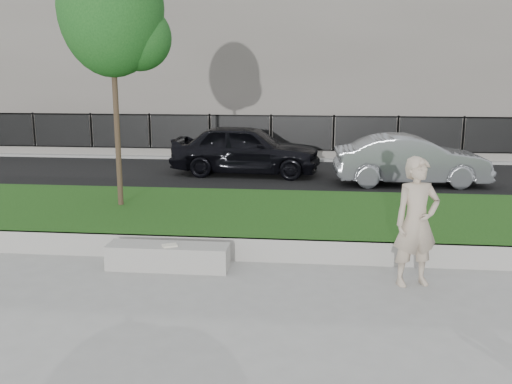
# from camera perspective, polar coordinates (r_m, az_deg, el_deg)

# --- Properties ---
(ground) EXTENTS (90.00, 90.00, 0.00)m
(ground) POSITION_cam_1_polar(r_m,az_deg,el_deg) (8.75, -0.93, -9.15)
(ground) COLOR gray
(ground) RESTS_ON ground
(grass_bank) EXTENTS (34.00, 4.00, 0.40)m
(grass_bank) POSITION_cam_1_polar(r_m,az_deg,el_deg) (11.53, 0.88, -2.81)
(grass_bank) COLOR black
(grass_bank) RESTS_ON ground
(grass_kerb) EXTENTS (34.00, 0.08, 0.40)m
(grass_kerb) POSITION_cam_1_polar(r_m,az_deg,el_deg) (9.66, -0.18, -5.81)
(grass_kerb) COLOR gray
(grass_kerb) RESTS_ON ground
(street) EXTENTS (34.00, 7.00, 0.04)m
(street) POSITION_cam_1_polar(r_m,az_deg,el_deg) (16.92, 2.57, 1.42)
(street) COLOR black
(street) RESTS_ON ground
(far_pavement) EXTENTS (34.00, 3.00, 0.12)m
(far_pavement) POSITION_cam_1_polar(r_m,az_deg,el_deg) (21.34, 3.32, 3.78)
(far_pavement) COLOR gray
(far_pavement) RESTS_ON ground
(iron_fence) EXTENTS (32.00, 0.30, 1.50)m
(iron_fence) POSITION_cam_1_polar(r_m,az_deg,el_deg) (20.29, 3.20, 4.71)
(iron_fence) COLOR slate
(iron_fence) RESTS_ON far_pavement
(building_facade) EXTENTS (34.00, 10.00, 10.00)m
(building_facade) POSITION_cam_1_polar(r_m,az_deg,el_deg) (28.16, 4.17, 15.89)
(building_facade) COLOR #6B655D
(building_facade) RESTS_ON ground
(stone_bench) EXTENTS (1.98, 0.49, 0.40)m
(stone_bench) POSITION_cam_1_polar(r_m,az_deg,el_deg) (9.42, -8.78, -6.41)
(stone_bench) COLOR gray
(stone_bench) RESTS_ON ground
(man) EXTENTS (0.82, 0.67, 1.95)m
(man) POSITION_cam_1_polar(r_m,az_deg,el_deg) (8.76, 15.74, -2.91)
(man) COLOR #B8A58D
(man) RESTS_ON ground
(book) EXTENTS (0.28, 0.25, 0.03)m
(book) POSITION_cam_1_polar(r_m,az_deg,el_deg) (9.28, -8.61, -5.30)
(book) COLOR silver
(book) RESTS_ON stone_bench
(young_tree) EXTENTS (2.17, 2.07, 5.31)m
(young_tree) POSITION_cam_1_polar(r_m,az_deg,el_deg) (12.04, -13.88, 16.99)
(young_tree) COLOR #38281C
(young_tree) RESTS_ON grass_bank
(car_dark) EXTENTS (4.58, 2.06, 1.53)m
(car_dark) POSITION_cam_1_polar(r_m,az_deg,el_deg) (17.28, -1.02, 4.29)
(car_dark) COLOR black
(car_dark) RESTS_ON street
(car_silver) EXTENTS (4.25, 1.71, 1.37)m
(car_silver) POSITION_cam_1_polar(r_m,az_deg,el_deg) (16.32, 15.23, 3.12)
(car_silver) COLOR gray
(car_silver) RESTS_ON street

